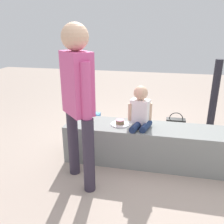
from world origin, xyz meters
TOP-DOWN VIEW (x-y plane):
  - ground_plane at (0.00, 0.00)m, footprint 12.00×12.00m
  - concrete_ledge at (0.00, 0.00)m, footprint 2.01×0.46m
  - child_seated at (-0.12, -0.00)m, footprint 0.29×0.34m
  - adult_standing at (-0.67, -0.53)m, footprint 0.37×0.37m
  - cake_plate at (-0.35, 0.00)m, footprint 0.22×0.22m
  - gift_bag at (-0.89, 0.72)m, footprint 0.19×0.11m
  - railing_post at (0.89, 1.10)m, footprint 0.36×0.36m
  - water_bottle_near_gift at (-0.58, 0.69)m, footprint 0.07×0.07m
  - party_cup_red at (-0.14, 1.06)m, footprint 0.07×0.07m
  - cake_box_white at (0.62, 0.49)m, footprint 0.37×0.37m
  - handbag_black_leather at (0.36, 0.98)m, footprint 0.29×0.13m
  - handbag_brown_canvas at (-0.22, 0.53)m, footprint 0.32×0.14m

SIDE VIEW (x-z plane):
  - ground_plane at x=0.00m, z-range 0.00..0.00m
  - party_cup_red at x=-0.14m, z-range 0.00..0.11m
  - cake_box_white at x=0.62m, z-range 0.00..0.13m
  - handbag_brown_canvas at x=-0.22m, z-range -0.05..0.26m
  - water_bottle_near_gift at x=-0.58m, z-range -0.01..0.22m
  - handbag_black_leather at x=0.36m, z-range -0.05..0.27m
  - gift_bag at x=-0.89m, z-range -0.02..0.33m
  - concrete_ledge at x=0.00m, z-range 0.00..0.46m
  - railing_post at x=0.89m, z-range -0.14..0.99m
  - cake_plate at x=-0.35m, z-range 0.45..0.52m
  - child_seated at x=-0.12m, z-range 0.43..0.92m
  - adult_standing at x=-0.67m, z-range 0.17..1.78m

